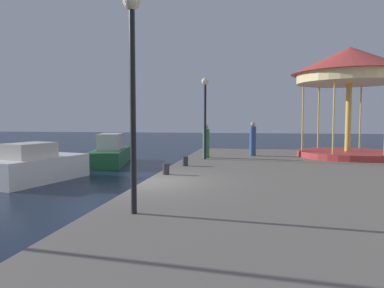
{
  "coord_description": "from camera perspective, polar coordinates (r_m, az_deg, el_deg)",
  "views": [
    {
      "loc": [
        3.4,
        -10.93,
        2.78
      ],
      "look_at": [
        0.69,
        5.08,
        1.64
      ],
      "focal_mm": 33.5,
      "sensor_mm": 36.0,
      "label": 1
    }
  ],
  "objects": [
    {
      "name": "carousel",
      "position": [
        20.44,
        23.8,
        10.03
      ],
      "size": [
        5.86,
        5.86,
        5.67
      ],
      "color": "#B23333",
      "rests_on": "quay_dock"
    },
    {
      "name": "person_near_carousel",
      "position": [
        19.46,
        9.65,
        0.65
      ],
      "size": [
        0.34,
        0.34,
        1.82
      ],
      "color": "#2D4C8C",
      "rests_on": "quay_dock"
    },
    {
      "name": "lamp_post_mid_promenade",
      "position": [
        17.52,
        2.1,
        6.52
      ],
      "size": [
        0.36,
        0.36,
        3.97
      ],
      "color": "black",
      "rests_on": "quay_dock"
    },
    {
      "name": "motorboat_green",
      "position": [
        22.56,
        -12.83,
        -1.39
      ],
      "size": [
        2.93,
        5.62,
        1.88
      ],
      "color": "#236638",
      "rests_on": "ground"
    },
    {
      "name": "bollard_center",
      "position": [
        12.82,
        -4.16,
        -3.97
      ],
      "size": [
        0.24,
        0.24,
        0.4
      ],
      "primitive_type": "cylinder",
      "color": "#2D2D33",
      "rests_on": "quay_dock"
    },
    {
      "name": "ground_plane",
      "position": [
        11.78,
        -7.57,
        -9.67
      ],
      "size": [
        120.0,
        120.0,
        0.0
      ],
      "primitive_type": "plane",
      "color": "#162338"
    },
    {
      "name": "motorboat_white",
      "position": [
        17.3,
        -23.6,
        -3.28
      ],
      "size": [
        3.05,
        4.94,
        1.74
      ],
      "color": "white",
      "rests_on": "ground"
    },
    {
      "name": "lamp_post_near_edge",
      "position": [
        7.56,
        -9.47,
        12.28
      ],
      "size": [
        0.36,
        0.36,
        4.52
      ],
      "color": "black",
      "rests_on": "quay_dock"
    },
    {
      "name": "person_mid_promenade",
      "position": [
        18.22,
        2.26,
        0.31
      ],
      "size": [
        0.34,
        0.34,
        1.71
      ],
      "color": "#387247",
      "rests_on": "quay_dock"
    },
    {
      "name": "bollard_north",
      "position": [
        15.1,
        -1.08,
        -2.75
      ],
      "size": [
        0.24,
        0.24,
        0.4
      ],
      "primitive_type": "cylinder",
      "color": "#2D2D33",
      "rests_on": "quay_dock"
    },
    {
      "name": "quay_dock",
      "position": [
        11.7,
        26.8,
        -8.15
      ],
      "size": [
        13.7,
        25.7,
        0.8
      ],
      "primitive_type": "cube",
      "color": "slate",
      "rests_on": "ground"
    }
  ]
}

